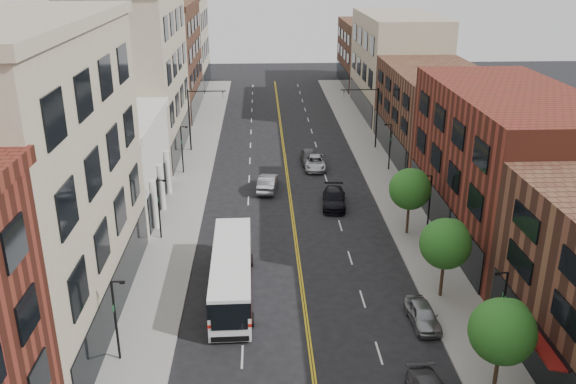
{
  "coord_description": "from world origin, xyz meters",
  "views": [
    {
      "loc": [
        -2.7,
        -21.49,
        21.78
      ],
      "look_at": [
        -0.72,
        21.36,
        5.0
      ],
      "focal_mm": 38.0,
      "sensor_mm": 36.0,
      "label": 1
    }
  ],
  "objects": [
    {
      "name": "sidewalk_left",
      "position": [
        -10.0,
        35.0,
        0.07
      ],
      "size": [
        4.0,
        110.0,
        0.15
      ],
      "primitive_type": "cube",
      "color": "gray",
      "rests_on": "ground"
    },
    {
      "name": "sidewalk_right",
      "position": [
        10.0,
        35.0,
        0.07
      ],
      "size": [
        4.0,
        110.0,
        0.15
      ],
      "primitive_type": "cube",
      "color": "gray",
      "rests_on": "ground"
    },
    {
      "name": "bldg_l_tanoffice",
      "position": [
        -17.0,
        13.0,
        9.0
      ],
      "size": [
        10.0,
        22.0,
        18.0
      ],
      "primitive_type": "cube",
      "color": "tan",
      "rests_on": "ground"
    },
    {
      "name": "bldg_l_white",
      "position": [
        -17.0,
        31.0,
        4.0
      ],
      "size": [
        10.0,
        14.0,
        8.0
      ],
      "primitive_type": "cube",
      "color": "silver",
      "rests_on": "ground"
    },
    {
      "name": "bldg_l_far_a",
      "position": [
        -17.0,
        48.0,
        9.0
      ],
      "size": [
        10.0,
        20.0,
        18.0
      ],
      "primitive_type": "cube",
      "color": "tan",
      "rests_on": "ground"
    },
    {
      "name": "bldg_l_far_b",
      "position": [
        -17.0,
        68.0,
        7.5
      ],
      "size": [
        10.0,
        20.0,
        15.0
      ],
      "primitive_type": "cube",
      "color": "brown",
      "rests_on": "ground"
    },
    {
      "name": "bldg_l_far_c",
      "position": [
        -17.0,
        86.0,
        10.0
      ],
      "size": [
        10.0,
        16.0,
        20.0
      ],
      "primitive_type": "cube",
      "color": "tan",
      "rests_on": "ground"
    },
    {
      "name": "bldg_r_mid",
      "position": [
        17.0,
        24.0,
        6.0
      ],
      "size": [
        10.0,
        22.0,
        12.0
      ],
      "primitive_type": "cube",
      "color": "maroon",
      "rests_on": "ground"
    },
    {
      "name": "bldg_r_far_a",
      "position": [
        17.0,
        45.0,
        5.0
      ],
      "size": [
        10.0,
        20.0,
        10.0
      ],
      "primitive_type": "cube",
      "color": "brown",
      "rests_on": "ground"
    },
    {
      "name": "bldg_r_far_b",
      "position": [
        17.0,
        66.0,
        7.0
      ],
      "size": [
        10.0,
        22.0,
        14.0
      ],
      "primitive_type": "cube",
      "color": "tan",
      "rests_on": "ground"
    },
    {
      "name": "bldg_r_far_c",
      "position": [
        17.0,
        86.0,
        5.5
      ],
      "size": [
        10.0,
        18.0,
        11.0
      ],
      "primitive_type": "cube",
      "color": "brown",
      "rests_on": "ground"
    },
    {
      "name": "tree_r_1",
      "position": [
        9.39,
        4.07,
        4.13
      ],
      "size": [
        3.4,
        3.4,
        5.59
      ],
      "color": "black",
      "rests_on": "sidewalk_right"
    },
    {
      "name": "tree_r_2",
      "position": [
        9.39,
        14.07,
        4.13
      ],
      "size": [
        3.4,
        3.4,
        5.59
      ],
      "color": "black",
      "rests_on": "sidewalk_right"
    },
    {
      "name": "tree_r_3",
      "position": [
        9.39,
        24.07,
        4.13
      ],
      "size": [
        3.4,
        3.4,
        5.59
      ],
      "color": "black",
      "rests_on": "sidewalk_right"
    },
    {
      "name": "lamp_l_1",
      "position": [
        -10.95,
        8.0,
        2.97
      ],
      "size": [
        0.81,
        0.55,
        5.05
      ],
      "color": "black",
      "rests_on": "sidewalk_left"
    },
    {
      "name": "lamp_l_2",
      "position": [
        -10.95,
        24.0,
        2.97
      ],
      "size": [
        0.81,
        0.55,
        5.05
      ],
      "color": "black",
      "rests_on": "sidewalk_left"
    },
    {
      "name": "lamp_l_3",
      "position": [
        -10.95,
        40.0,
        2.97
      ],
      "size": [
        0.81,
        0.55,
        5.05
      ],
      "color": "black",
      "rests_on": "sidewalk_left"
    },
    {
      "name": "lamp_r_1",
      "position": [
        10.95,
        8.0,
        2.97
      ],
      "size": [
        0.81,
        0.55,
        5.05
      ],
      "color": "black",
      "rests_on": "sidewalk_right"
    },
    {
      "name": "lamp_r_2",
      "position": [
        10.95,
        24.0,
        2.97
      ],
      "size": [
        0.81,
        0.55,
        5.05
      ],
      "color": "black",
      "rests_on": "sidewalk_right"
    },
    {
      "name": "lamp_r_3",
      "position": [
        10.95,
        40.0,
        2.97
      ],
      "size": [
        0.81,
        0.55,
        5.05
      ],
      "color": "black",
      "rests_on": "sidewalk_right"
    },
    {
      "name": "signal_mast_left",
      "position": [
        -10.27,
        48.0,
        4.65
      ],
      "size": [
        4.49,
        0.18,
        7.2
      ],
      "color": "black",
      "rests_on": "sidewalk_left"
    },
    {
      "name": "signal_mast_right",
      "position": [
        10.27,
        48.0,
        4.65
      ],
      "size": [
        4.49,
        0.18,
        7.2
      ],
      "color": "black",
      "rests_on": "sidewalk_right"
    },
    {
      "name": "city_bus",
      "position": [
        -4.83,
        15.08,
        1.78
      ],
      "size": [
        3.03,
        11.97,
        3.07
      ],
      "rotation": [
        0.0,
        0.0,
        0.02
      ],
      "color": "white",
      "rests_on": "ground"
    },
    {
      "name": "car_parked_far",
      "position": [
        7.28,
        10.87,
        0.67
      ],
      "size": [
        1.81,
        4.04,
        1.35
      ],
      "primitive_type": "imported",
      "rotation": [
        0.0,
        0.0,
        0.06
      ],
      "color": "gray",
      "rests_on": "ground"
    },
    {
      "name": "car_lane_behind",
      "position": [
        -2.13,
        34.69,
        0.8
      ],
      "size": [
        2.27,
        5.01,
        1.59
      ],
      "primitive_type": "imported",
      "rotation": [
        0.0,
        0.0,
        3.02
      ],
      "color": "#515156",
      "rests_on": "ground"
    },
    {
      "name": "car_lane_a",
      "position": [
        3.94,
        30.31,
        0.75
      ],
      "size": [
        2.62,
        5.35,
        1.5
      ],
      "primitive_type": "imported",
      "rotation": [
        0.0,
        0.0,
        -0.1
      ],
      "color": "black",
      "rests_on": "ground"
    },
    {
      "name": "car_lane_b",
      "position": [
        3.15,
        41.03,
        0.68
      ],
      "size": [
        2.58,
        5.05,
        1.37
      ],
      "primitive_type": "imported",
      "rotation": [
        0.0,
        0.0,
        -0.06
      ],
      "color": "#B8BAC0",
      "rests_on": "ground"
    },
    {
      "name": "car_lane_c",
      "position": [
        2.62,
        42.8,
        0.76
      ],
      "size": [
        1.86,
        4.47,
        1.51
      ],
      "primitive_type": "imported",
      "rotation": [
        0.0,
        0.0,
        0.02
      ],
      "color": "#49484D",
      "rests_on": "ground"
    }
  ]
}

